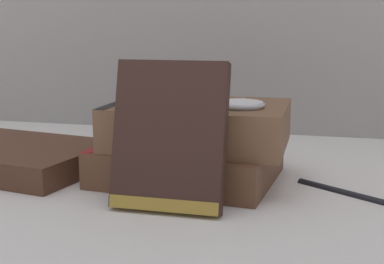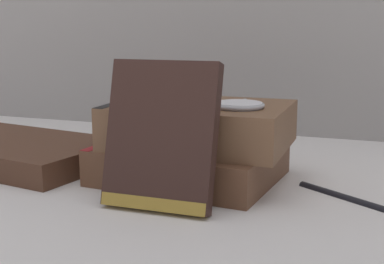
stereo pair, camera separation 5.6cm
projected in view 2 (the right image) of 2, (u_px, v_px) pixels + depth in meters
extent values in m
plane|color=silver|center=(163.00, 186.00, 0.58)|extent=(3.00, 3.00, 0.00)
cube|color=brown|center=(190.00, 162.00, 0.60)|extent=(0.20, 0.17, 0.04)
cube|color=maroon|center=(123.00, 154.00, 0.64)|extent=(0.02, 0.15, 0.04)
cube|color=brown|center=(201.00, 125.00, 0.59)|extent=(0.19, 0.14, 0.05)
cube|color=black|center=(128.00, 120.00, 0.62)|extent=(0.01, 0.14, 0.05)
cube|color=#4C2D1E|center=(15.00, 151.00, 0.68)|extent=(0.27, 0.19, 0.03)
cube|color=#331E19|center=(161.00, 135.00, 0.50)|extent=(0.11, 0.05, 0.14)
cube|color=olive|center=(155.00, 204.00, 0.50)|extent=(0.10, 0.02, 0.02)
cylinder|color=silver|center=(238.00, 105.00, 0.56)|extent=(0.05, 0.05, 0.01)
torus|color=#B2B2B7|center=(238.00, 105.00, 0.56)|extent=(0.06, 0.06, 0.01)
sphere|color=#B2B2B7|center=(245.00, 102.00, 0.59)|extent=(0.01, 0.01, 0.01)
cylinder|color=black|center=(348.00, 195.00, 0.53)|extent=(0.11, 0.08, 0.01)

